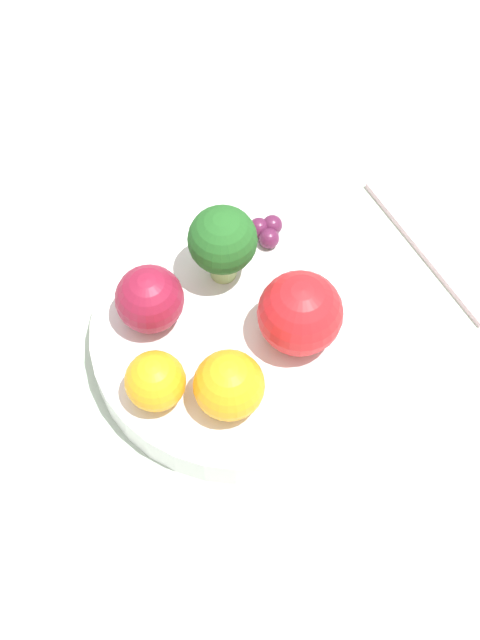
{
  "coord_description": "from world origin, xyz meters",
  "views": [
    {
      "loc": [
        -0.22,
        -0.23,
        0.6
      ],
      "look_at": [
        0.0,
        0.0,
        0.06
      ],
      "focal_mm": 50.0,
      "sensor_mm": 36.0,
      "label": 1
    }
  ],
  "objects_px": {
    "apple_green": "(150,299)",
    "orange_back": "(153,379)",
    "orange_front": "(229,385)",
    "bowl": "(240,337)",
    "broccoli": "(223,242)",
    "grape_cluster": "(267,230)",
    "apple_red": "(300,313)"
  },
  "relations": [
    {
      "from": "apple_green",
      "to": "orange_back",
      "type": "distance_m",
      "value": 0.06
    },
    {
      "from": "orange_front",
      "to": "orange_back",
      "type": "xyz_separation_m",
      "value": [
        -0.03,
        0.04,
        -0.0
      ]
    },
    {
      "from": "orange_front",
      "to": "orange_back",
      "type": "relative_size",
      "value": 1.16
    },
    {
      "from": "bowl",
      "to": "broccoli",
      "type": "distance_m",
      "value": 0.07
    },
    {
      "from": "grape_cluster",
      "to": "orange_front",
      "type": "bearing_deg",
      "value": -144.74
    },
    {
      "from": "apple_red",
      "to": "grape_cluster",
      "type": "bearing_deg",
      "value": 60.11
    },
    {
      "from": "orange_back",
      "to": "grape_cluster",
      "type": "bearing_deg",
      "value": 15.94
    },
    {
      "from": "broccoli",
      "to": "apple_green",
      "type": "bearing_deg",
      "value": 173.04
    },
    {
      "from": "apple_red",
      "to": "orange_front",
      "type": "relative_size",
      "value": 1.24
    },
    {
      "from": "apple_red",
      "to": "orange_back",
      "type": "relative_size",
      "value": 1.43
    },
    {
      "from": "apple_green",
      "to": "orange_back",
      "type": "bearing_deg",
      "value": -128.53
    },
    {
      "from": "apple_green",
      "to": "orange_front",
      "type": "bearing_deg",
      "value": -93.7
    },
    {
      "from": "broccoli",
      "to": "orange_back",
      "type": "height_order",
      "value": "broccoli"
    },
    {
      "from": "apple_red",
      "to": "orange_back",
      "type": "distance_m",
      "value": 0.11
    },
    {
      "from": "apple_red",
      "to": "orange_front",
      "type": "height_order",
      "value": "apple_red"
    },
    {
      "from": "orange_front",
      "to": "grape_cluster",
      "type": "bearing_deg",
      "value": 35.26
    },
    {
      "from": "broccoli",
      "to": "apple_red",
      "type": "bearing_deg",
      "value": -88.11
    },
    {
      "from": "apple_green",
      "to": "orange_front",
      "type": "height_order",
      "value": "same"
    },
    {
      "from": "apple_red",
      "to": "orange_front",
      "type": "bearing_deg",
      "value": -176.47
    },
    {
      "from": "grape_cluster",
      "to": "orange_back",
      "type": "bearing_deg",
      "value": -164.06
    },
    {
      "from": "orange_front",
      "to": "apple_green",
      "type": "bearing_deg",
      "value": 86.3
    },
    {
      "from": "apple_green",
      "to": "grape_cluster",
      "type": "height_order",
      "value": "apple_green"
    },
    {
      "from": "orange_front",
      "to": "bowl",
      "type": "bearing_deg",
      "value": 39.37
    },
    {
      "from": "broccoli",
      "to": "orange_back",
      "type": "distance_m",
      "value": 0.11
    },
    {
      "from": "bowl",
      "to": "apple_green",
      "type": "height_order",
      "value": "apple_green"
    },
    {
      "from": "orange_back",
      "to": "grape_cluster",
      "type": "xyz_separation_m",
      "value": [
        0.15,
        0.04,
        -0.01
      ]
    },
    {
      "from": "broccoli",
      "to": "orange_back",
      "type": "xyz_separation_m",
      "value": [
        -0.1,
        -0.04,
        -0.02
      ]
    },
    {
      "from": "broccoli",
      "to": "grape_cluster",
      "type": "xyz_separation_m",
      "value": [
        0.05,
        0.0,
        -0.03
      ]
    },
    {
      "from": "apple_red",
      "to": "apple_green",
      "type": "bearing_deg",
      "value": 128.31
    },
    {
      "from": "orange_back",
      "to": "orange_front",
      "type": "bearing_deg",
      "value": -50.56
    },
    {
      "from": "orange_back",
      "to": "broccoli",
      "type": "bearing_deg",
      "value": 21.66
    },
    {
      "from": "broccoli",
      "to": "apple_green",
      "type": "distance_m",
      "value": 0.06
    }
  ]
}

